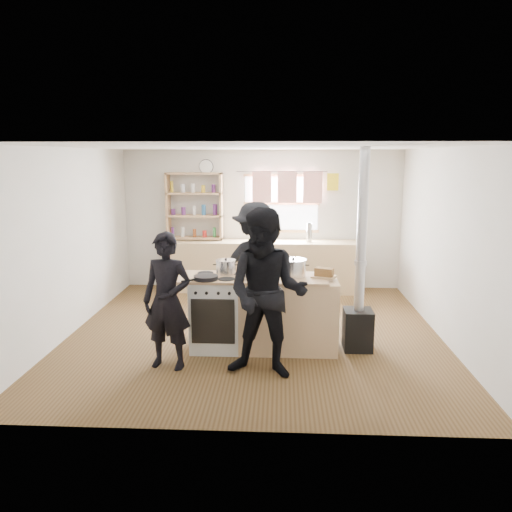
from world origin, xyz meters
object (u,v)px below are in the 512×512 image
at_px(stockpot_stove, 226,267).
at_px(bread_board, 324,274).
at_px(flue_heater, 359,299).
at_px(person_near_right, 267,294).
at_px(skillet_greens, 206,277).
at_px(person_far, 256,265).
at_px(thermos, 309,233).
at_px(stockpot_counter, 293,268).
at_px(roast_tray, 252,274).
at_px(person_near_left, 167,301).
at_px(cooking_island, 264,313).

bearing_deg(stockpot_stove, bread_board, -6.39).
height_order(flue_heater, person_near_right, flue_heater).
bearing_deg(skillet_greens, person_far, 63.05).
bearing_deg(person_far, bread_board, 131.55).
xyz_separation_m(bread_board, person_far, (-0.88, 0.89, -0.10)).
distance_m(thermos, bread_board, 2.77).
xyz_separation_m(bread_board, flue_heater, (0.44, 0.04, -0.33)).
bearing_deg(person_far, stockpot_counter, 118.30).
distance_m(skillet_greens, roast_tray, 0.57).
height_order(stockpot_counter, person_near_left, person_near_left).
bearing_deg(stockpot_counter, person_far, 121.50).
height_order(skillet_greens, roast_tray, roast_tray).
height_order(person_near_left, person_near_right, person_near_right).
height_order(stockpot_counter, bread_board, stockpot_counter).
xyz_separation_m(person_near_right, person_far, (-0.21, 1.66, -0.05)).
xyz_separation_m(person_near_left, person_far, (0.92, 1.50, 0.10)).
relative_size(thermos, stockpot_stove, 1.27).
distance_m(stockpot_counter, bread_board, 0.38).
bearing_deg(thermos, cooking_island, -104.20).
bearing_deg(person_near_left, person_far, 69.05).
xyz_separation_m(stockpot_counter, flue_heater, (0.82, -0.02, -0.39)).
height_order(thermos, flue_heater, flue_heater).
relative_size(stockpot_counter, person_near_left, 0.20).
height_order(skillet_greens, stockpot_counter, stockpot_counter).
bearing_deg(roast_tray, flue_heater, 3.15).
distance_m(bread_board, person_near_right, 1.03).
bearing_deg(stockpot_counter, stockpot_stove, 174.96).
bearing_deg(roast_tray, thermos, 73.28).
bearing_deg(flue_heater, stockpot_stove, 176.64).
bearing_deg(thermos, skillet_greens, -115.24).
height_order(thermos, person_near_left, person_near_left).
bearing_deg(skillet_greens, bread_board, 7.14).
bearing_deg(roast_tray, skillet_greens, -165.15).
bearing_deg(cooking_island, bread_board, 0.03).
bearing_deg(thermos, person_near_left, -117.64).
relative_size(stockpot_stove, person_near_left, 0.16).
bearing_deg(roast_tray, stockpot_counter, 10.75).
bearing_deg(stockpot_stove, stockpot_counter, -5.04).
distance_m(stockpot_counter, person_far, 0.98).
height_order(cooking_island, roast_tray, roast_tray).
relative_size(thermos, flue_heater, 0.13).
height_order(bread_board, person_near_right, person_near_right).
bearing_deg(cooking_island, stockpot_stove, 164.15).
height_order(thermos, cooking_island, thermos).
distance_m(cooking_island, roast_tray, 0.52).
bearing_deg(stockpot_counter, flue_heater, -1.61).
distance_m(skillet_greens, stockpot_counter, 1.08).
height_order(skillet_greens, person_far, person_far).
relative_size(roast_tray, person_near_right, 0.21).
bearing_deg(person_near_right, cooking_island, 105.53).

